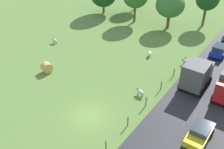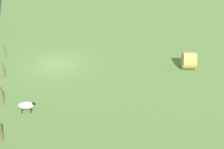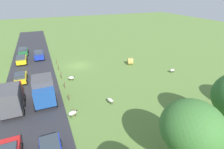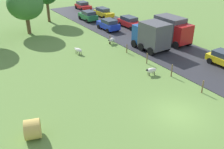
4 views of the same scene
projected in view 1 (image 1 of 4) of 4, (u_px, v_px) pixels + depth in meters
name	position (u px, v px, depth m)	size (l,w,h in m)	color
ground_plane	(89.00, 116.00, 27.42)	(160.00, 160.00, 0.00)	olive
sheep_0	(55.00, 40.00, 41.48)	(1.05, 0.47, 0.73)	silver
sheep_1	(141.00, 92.00, 30.07)	(1.17, 0.69, 0.75)	silver
sheep_2	(150.00, 53.00, 37.86)	(0.79, 1.19, 0.74)	silver
sheep_3	(186.00, 61.00, 35.90)	(1.24, 0.79, 0.78)	silver
hay_bale_0	(47.00, 68.00, 34.24)	(1.36, 1.36, 1.03)	tan
tree_0	(170.00, 5.00, 44.62)	(5.00, 5.00, 6.41)	brown
fence_post_0	(106.00, 145.00, 23.39)	(0.12, 0.12, 1.08)	brown
fence_post_1	(128.00, 121.00, 25.89)	(0.12, 0.12, 1.20)	brown
fence_post_2	(146.00, 102.00, 28.39)	(0.12, 0.12, 1.30)	brown
fence_post_3	(161.00, 86.00, 30.94)	(0.12, 0.12, 1.21)	brown
fence_post_4	(174.00, 72.00, 33.50)	(0.12, 0.12, 1.09)	brown
fence_post_5	(185.00, 60.00, 36.00)	(0.12, 0.12, 1.15)	brown
truck_0	(197.00, 74.00, 30.73)	(2.88, 4.38, 3.45)	#1E4C99
car_0	(220.00, 50.00, 37.92)	(2.07, 3.99, 1.64)	#1933B2
car_5	(200.00, 133.00, 24.24)	(1.99, 3.93, 1.51)	yellow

